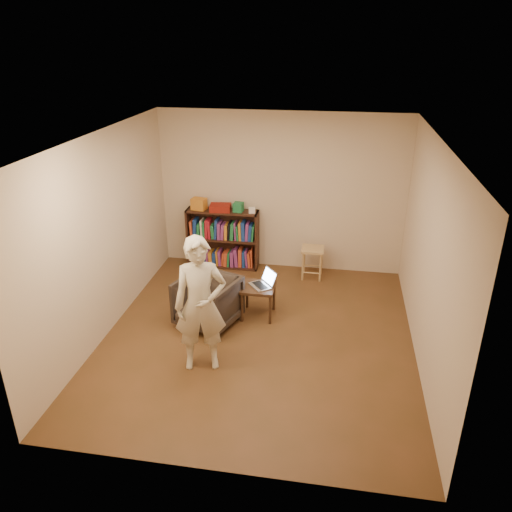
% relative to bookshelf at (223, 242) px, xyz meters
% --- Properties ---
extents(floor, '(4.50, 4.50, 0.00)m').
position_rel_bookshelf_xyz_m(floor, '(0.95, -2.09, -0.44)').
color(floor, '#4C3418').
rests_on(floor, ground).
extents(ceiling, '(4.50, 4.50, 0.00)m').
position_rel_bookshelf_xyz_m(ceiling, '(0.95, -2.09, 2.16)').
color(ceiling, white).
rests_on(ceiling, wall_back).
extents(wall_back, '(4.00, 0.00, 4.00)m').
position_rel_bookshelf_xyz_m(wall_back, '(0.95, 0.16, 0.86)').
color(wall_back, beige).
rests_on(wall_back, floor).
extents(wall_left, '(0.00, 4.50, 4.50)m').
position_rel_bookshelf_xyz_m(wall_left, '(-1.05, -2.09, 0.86)').
color(wall_left, beige).
rests_on(wall_left, floor).
extents(wall_right, '(0.00, 4.50, 4.50)m').
position_rel_bookshelf_xyz_m(wall_right, '(2.95, -2.09, 0.86)').
color(wall_right, beige).
rests_on(wall_right, floor).
extents(bookshelf, '(1.20, 0.30, 1.00)m').
position_rel_bookshelf_xyz_m(bookshelf, '(0.00, 0.00, 0.00)').
color(bookshelf, black).
rests_on(bookshelf, floor).
extents(box_yellow, '(0.26, 0.21, 0.19)m').
position_rel_bookshelf_xyz_m(box_yellow, '(-0.39, -0.02, 0.66)').
color(box_yellow, orange).
rests_on(box_yellow, bookshelf).
extents(red_cloth, '(0.36, 0.28, 0.11)m').
position_rel_bookshelf_xyz_m(red_cloth, '(-0.02, -0.04, 0.62)').
color(red_cloth, maroon).
rests_on(red_cloth, bookshelf).
extents(box_green, '(0.16, 0.16, 0.15)m').
position_rel_bookshelf_xyz_m(box_green, '(0.28, -0.02, 0.64)').
color(box_green, '#1D6F3D').
rests_on(box_green, bookshelf).
extents(box_white, '(0.12, 0.12, 0.08)m').
position_rel_bookshelf_xyz_m(box_white, '(0.50, -0.04, 0.60)').
color(box_white, white).
rests_on(box_white, bookshelf).
extents(stool, '(0.36, 0.36, 0.51)m').
position_rel_bookshelf_xyz_m(stool, '(1.53, -0.21, -0.02)').
color(stool, tan).
rests_on(stool, floor).
extents(armchair, '(0.94, 0.96, 0.69)m').
position_rel_bookshelf_xyz_m(armchair, '(0.22, -1.89, -0.10)').
color(armchair, '#322921').
rests_on(armchair, floor).
extents(side_table, '(0.45, 0.45, 0.46)m').
position_rel_bookshelf_xyz_m(side_table, '(0.86, -1.55, -0.05)').
color(side_table, black).
rests_on(side_table, floor).
extents(laptop, '(0.43, 0.43, 0.22)m').
position_rel_bookshelf_xyz_m(laptop, '(0.93, -1.51, 0.08)').
color(laptop, silver).
rests_on(laptop, side_table).
extents(person, '(0.69, 0.54, 1.65)m').
position_rel_bookshelf_xyz_m(person, '(0.39, -2.80, 0.39)').
color(person, beige).
rests_on(person, floor).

